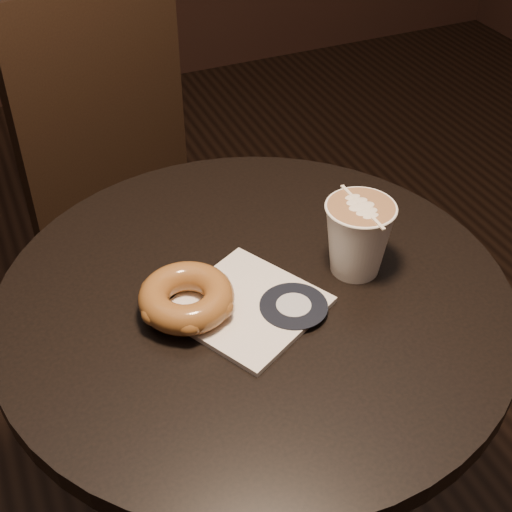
% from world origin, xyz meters
% --- Properties ---
extents(cafe_table, '(0.70, 0.70, 0.75)m').
position_xyz_m(cafe_table, '(0.00, 0.00, 0.55)').
color(cafe_table, black).
rests_on(cafe_table, ground).
extents(chair, '(0.48, 0.48, 0.97)m').
position_xyz_m(chair, '(-0.02, 0.60, 0.54)').
color(chair, black).
rests_on(chair, ground).
extents(pastry_bag, '(0.23, 0.23, 0.01)m').
position_xyz_m(pastry_bag, '(-0.02, -0.03, 0.75)').
color(pastry_bag, silver).
rests_on(pastry_bag, cafe_table).
extents(doughnut, '(0.12, 0.12, 0.04)m').
position_xyz_m(doughnut, '(-0.10, -0.00, 0.78)').
color(doughnut, brown).
rests_on(doughnut, pastry_bag).
extents(latte_cup, '(0.10, 0.10, 0.11)m').
position_xyz_m(latte_cup, '(0.15, -0.01, 0.80)').
color(latte_cup, white).
rests_on(latte_cup, cafe_table).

